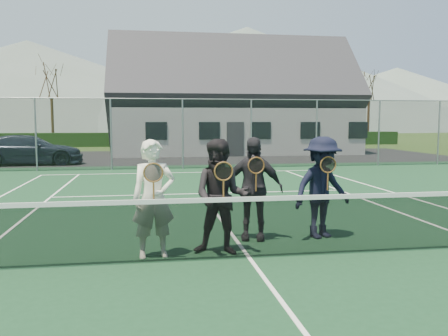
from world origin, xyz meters
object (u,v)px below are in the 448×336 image
(player_b, at_px, (221,197))
(player_c, at_px, (253,188))
(tennis_net, at_px, (250,225))
(clubhouse, at_px, (232,91))
(player_d, at_px, (322,187))
(car_c, at_px, (29,150))
(player_a, at_px, (154,199))

(player_b, distance_m, player_c, 1.07)
(tennis_net, height_order, player_b, player_b)
(tennis_net, distance_m, player_b, 0.63)
(clubhouse, distance_m, player_d, 23.27)
(player_b, bearing_deg, player_c, 49.94)
(tennis_net, bearing_deg, clubhouse, 80.54)
(tennis_net, bearing_deg, player_c, 75.29)
(car_c, relative_size, player_d, 2.69)
(car_c, bearing_deg, player_b, -160.69)
(player_c, bearing_deg, player_d, -3.51)
(player_b, height_order, player_d, same)
(car_c, distance_m, clubhouse, 13.67)
(car_c, bearing_deg, tennis_net, -159.93)
(player_b, xyz_separation_m, player_c, (0.69, 0.82, 0.00))
(tennis_net, relative_size, player_d, 6.49)
(player_c, bearing_deg, clubhouse, 80.80)
(tennis_net, bearing_deg, player_d, 34.61)
(player_d, bearing_deg, car_c, 118.82)
(player_b, bearing_deg, clubhouse, 79.50)
(player_b, bearing_deg, car_c, 112.12)
(player_d, bearing_deg, tennis_net, -145.39)
(player_d, bearing_deg, player_a, -165.74)
(player_b, distance_m, player_d, 2.06)
(clubhouse, bearing_deg, car_c, -145.91)
(player_a, bearing_deg, player_d, 14.26)
(tennis_net, xyz_separation_m, player_d, (1.54, 1.06, 0.38))
(tennis_net, height_order, clubhouse, clubhouse)
(player_d, bearing_deg, clubhouse, 83.87)
(car_c, xyz_separation_m, player_d, (8.53, -15.50, 0.22))
(player_a, height_order, player_c, same)
(tennis_net, distance_m, player_d, 1.91)
(car_c, xyz_separation_m, tennis_net, (6.99, -16.56, -0.16))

